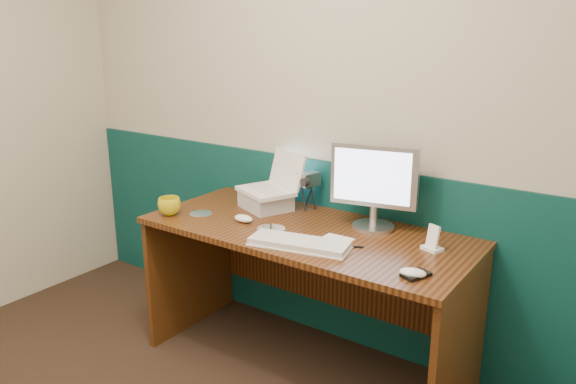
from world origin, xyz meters
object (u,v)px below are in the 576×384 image
Objects in this scene: monitor at (375,187)px; keyboard at (299,244)px; camcorder at (309,189)px; desk at (305,300)px; laptop at (265,171)px; mug at (169,206)px.

monitor is 0.47m from keyboard.
desk is at bearing -43.90° from camcorder.
laptop is 0.70× the size of monitor.
desk is 0.69m from laptop.
mug is (-0.79, -0.01, 0.03)m from keyboard.
keyboard is (-0.16, -0.40, -0.19)m from monitor.
mug is (-0.35, -0.36, -0.16)m from laptop.
keyboard is 0.79m from mug.
monitor is 3.55× the size of mug.
monitor is 1.05m from mug.
keyboard is 3.81× the size of mug.
mug reaches higher than keyboard.
mug is at bearing -162.30° from desk.
camcorder is (-0.15, 0.26, 0.49)m from desk.
camcorder is (0.20, 0.12, -0.09)m from laptop.
laptop is 2.48× the size of mug.
keyboard is at bearing -64.29° from desk.
laptop is 0.53m from mug.
desk is 0.57m from camcorder.
desk is 7.23× the size of camcorder.
desk is 3.64× the size of keyboard.
mug is at bearing -122.68° from camcorder.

